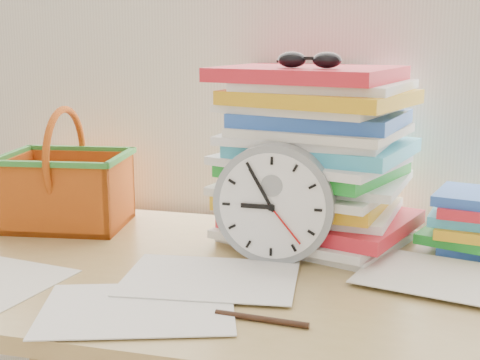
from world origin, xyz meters
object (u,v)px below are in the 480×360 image
(desk, at_px, (251,309))
(basket, at_px, (66,168))
(paper_stack, at_px, (315,156))
(clock, at_px, (274,203))

(desk, xyz_separation_m, basket, (-0.47, 0.18, 0.21))
(paper_stack, relative_size, clock, 1.64)
(desk, distance_m, paper_stack, 0.34)
(desk, height_order, paper_stack, paper_stack)
(desk, bearing_deg, basket, 158.85)
(clock, distance_m, basket, 0.51)
(paper_stack, bearing_deg, basket, -176.15)
(desk, relative_size, paper_stack, 3.79)
(desk, distance_m, basket, 0.54)
(basket, bearing_deg, desk, -29.07)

